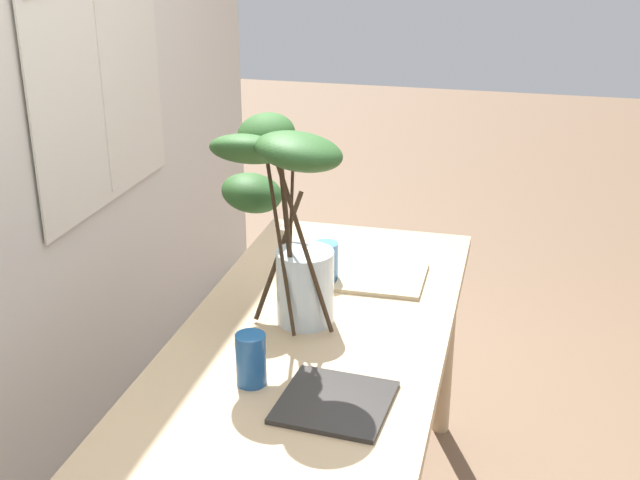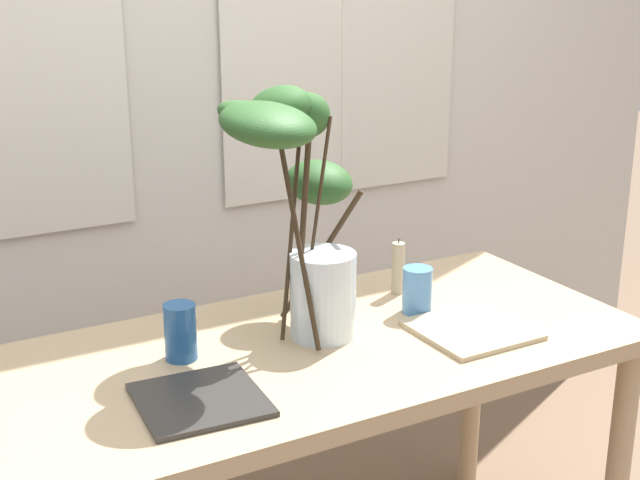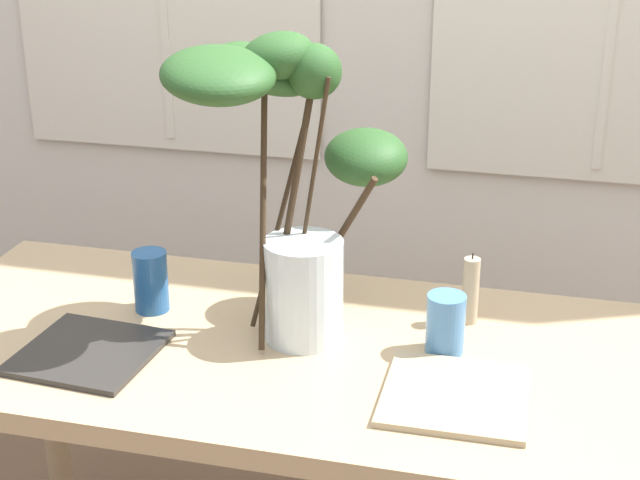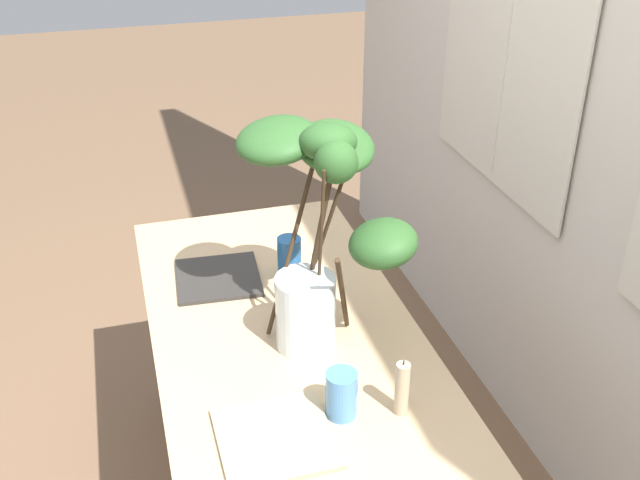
{
  "view_description": "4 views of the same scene",
  "coord_description": "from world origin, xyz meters",
  "px_view_note": "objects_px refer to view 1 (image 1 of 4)",
  "views": [
    {
      "loc": [
        -1.97,
        -0.5,
        1.86
      ],
      "look_at": [
        -0.02,
        -0.02,
        1.04
      ],
      "focal_mm": 46.73,
      "sensor_mm": 36.0,
      "label": 1
    },
    {
      "loc": [
        -0.94,
        -1.69,
        1.65
      ],
      "look_at": [
        0.05,
        0.1,
        1.0
      ],
      "focal_mm": 49.79,
      "sensor_mm": 36.0,
      "label": 2
    },
    {
      "loc": [
        0.49,
        -1.64,
        1.7
      ],
      "look_at": [
        0.05,
        0.08,
        0.97
      ],
      "focal_mm": 54.38,
      "sensor_mm": 36.0,
      "label": 3
    },
    {
      "loc": [
        1.59,
        -0.37,
        2.01
      ],
      "look_at": [
        -0.02,
        0.09,
        1.06
      ],
      "focal_mm": 41.77,
      "sensor_mm": 36.0,
      "label": 4
    }
  ],
  "objects_px": {
    "plate_square_right": "(382,277)",
    "drinking_glass_blue_right": "(326,261)",
    "dining_table": "(316,357)",
    "pillar_candle": "(286,250)",
    "vase_with_branches": "(282,205)",
    "drinking_glass_blue_left": "(251,359)",
    "plate_square_left": "(335,402)"
  },
  "relations": [
    {
      "from": "dining_table",
      "to": "plate_square_right",
      "type": "distance_m",
      "value": 0.39
    },
    {
      "from": "vase_with_branches",
      "to": "drinking_glass_blue_left",
      "type": "height_order",
      "value": "vase_with_branches"
    },
    {
      "from": "vase_with_branches",
      "to": "pillar_candle",
      "type": "xyz_separation_m",
      "value": [
        0.36,
        0.1,
        -0.28
      ]
    },
    {
      "from": "vase_with_branches",
      "to": "drinking_glass_blue_right",
      "type": "bearing_deg",
      "value": -7.09
    },
    {
      "from": "dining_table",
      "to": "drinking_glass_blue_left",
      "type": "xyz_separation_m",
      "value": [
        -0.32,
        0.08,
        0.16
      ]
    },
    {
      "from": "plate_square_left",
      "to": "plate_square_right",
      "type": "bearing_deg",
      "value": 1.13
    },
    {
      "from": "drinking_glass_blue_left",
      "to": "plate_square_right",
      "type": "bearing_deg",
      "value": -16.79
    },
    {
      "from": "vase_with_branches",
      "to": "drinking_glass_blue_right",
      "type": "height_order",
      "value": "vase_with_branches"
    },
    {
      "from": "drinking_glass_blue_right",
      "to": "plate_square_right",
      "type": "xyz_separation_m",
      "value": [
        0.04,
        -0.17,
        -0.05
      ]
    },
    {
      "from": "drinking_glass_blue_left",
      "to": "pillar_candle",
      "type": "distance_m",
      "value": 0.67
    },
    {
      "from": "plate_square_left",
      "to": "drinking_glass_blue_left",
      "type": "bearing_deg",
      "value": 79.21
    },
    {
      "from": "dining_table",
      "to": "plate_square_right",
      "type": "xyz_separation_m",
      "value": [
        0.36,
        -0.12,
        0.1
      ]
    },
    {
      "from": "drinking_glass_blue_left",
      "to": "plate_square_left",
      "type": "xyz_separation_m",
      "value": [
        -0.04,
        -0.22,
        -0.06
      ]
    },
    {
      "from": "drinking_glass_blue_left",
      "to": "plate_square_right",
      "type": "relative_size",
      "value": 0.51
    },
    {
      "from": "dining_table",
      "to": "drinking_glass_blue_right",
      "type": "height_order",
      "value": "drinking_glass_blue_right"
    },
    {
      "from": "dining_table",
      "to": "vase_with_branches",
      "type": "bearing_deg",
      "value": 95.44
    },
    {
      "from": "dining_table",
      "to": "vase_with_branches",
      "type": "distance_m",
      "value": 0.45
    },
    {
      "from": "drinking_glass_blue_left",
      "to": "drinking_glass_blue_right",
      "type": "distance_m",
      "value": 0.63
    },
    {
      "from": "pillar_candle",
      "to": "vase_with_branches",
      "type": "bearing_deg",
      "value": -164.59
    },
    {
      "from": "plate_square_right",
      "to": "pillar_candle",
      "type": "relative_size",
      "value": 1.67
    },
    {
      "from": "vase_with_branches",
      "to": "plate_square_right",
      "type": "distance_m",
      "value": 0.55
    },
    {
      "from": "dining_table",
      "to": "drinking_glass_blue_right",
      "type": "relative_size",
      "value": 13.0
    },
    {
      "from": "plate_square_right",
      "to": "drinking_glass_blue_right",
      "type": "bearing_deg",
      "value": 104.02
    },
    {
      "from": "drinking_glass_blue_right",
      "to": "plate_square_right",
      "type": "relative_size",
      "value": 0.47
    },
    {
      "from": "plate_square_left",
      "to": "pillar_candle",
      "type": "xyz_separation_m",
      "value": [
        0.71,
        0.32,
        0.07
      ]
    },
    {
      "from": "drinking_glass_blue_left",
      "to": "plate_square_left",
      "type": "height_order",
      "value": "drinking_glass_blue_left"
    },
    {
      "from": "drinking_glass_blue_right",
      "to": "plate_square_right",
      "type": "distance_m",
      "value": 0.18
    },
    {
      "from": "dining_table",
      "to": "drinking_glass_blue_left",
      "type": "height_order",
      "value": "drinking_glass_blue_left"
    },
    {
      "from": "drinking_glass_blue_left",
      "to": "pillar_candle",
      "type": "height_order",
      "value": "pillar_candle"
    },
    {
      "from": "dining_table",
      "to": "vase_with_branches",
      "type": "relative_size",
      "value": 2.54
    },
    {
      "from": "plate_square_right",
      "to": "pillar_candle",
      "type": "distance_m",
      "value": 0.32
    },
    {
      "from": "plate_square_left",
      "to": "pillar_candle",
      "type": "bearing_deg",
      "value": 24.62
    }
  ]
}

